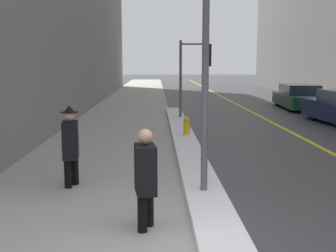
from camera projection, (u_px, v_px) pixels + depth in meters
The scene contains 9 objects.
sidewalk_slab at pixel (127, 113), 19.85m from camera, with size 4.00×80.00×0.01m.
road_centre_stripe at pixel (254, 113), 20.02m from camera, with size 0.16×80.00×0.00m.
snow_bank_curb at pixel (186, 143), 12.24m from camera, with size 0.70×17.86×0.14m.
lamp_post at pixel (206, 4), 6.98m from camera, with size 0.28×0.28×5.66m.
traffic_light_near at pixel (198, 63), 17.23m from camera, with size 1.31×0.32×3.27m.
pedestrian_in_glasses at pixel (145, 175), 5.92m from camera, with size 0.34×0.51×1.46m.
pedestrian_nearside at pixel (70, 143), 8.00m from camera, with size 0.35×0.52×1.58m.
parked_car_dark_green at pixel (298, 97), 21.87m from camera, with size 2.04×4.80×1.26m.
fire_hydrant at pixel (187, 128), 13.15m from camera, with size 0.20×0.20×0.70m.
Camera 1 is at (-0.65, -4.76, 2.37)m, focal length 45.00 mm.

